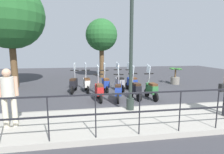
% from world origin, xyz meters
% --- Properties ---
extents(ground_plane, '(28.00, 28.00, 0.00)m').
position_xyz_m(ground_plane, '(0.00, 0.00, 0.00)').
color(ground_plane, '#38383D').
extents(promenade_walkway, '(2.20, 20.00, 0.15)m').
position_xyz_m(promenade_walkway, '(-3.15, 0.00, 0.07)').
color(promenade_walkway, '#A39E93').
rests_on(promenade_walkway, ground_plane).
extents(fence_railing, '(0.04, 16.03, 1.07)m').
position_xyz_m(fence_railing, '(-4.20, -0.00, 0.89)').
color(fence_railing, black).
rests_on(fence_railing, promenade_walkway).
extents(lamp_post_near, '(0.26, 0.90, 4.65)m').
position_xyz_m(lamp_post_near, '(-2.40, 0.28, 2.22)').
color(lamp_post_near, '#232D28').
rests_on(lamp_post_near, promenade_walkway).
extents(pedestrian_distant, '(0.39, 0.48, 1.59)m').
position_xyz_m(pedestrian_distant, '(-3.24, 3.84, 1.08)').
color(pedestrian_distant, beige).
rests_on(pedestrian_distant, promenade_walkway).
extents(tree_large, '(3.82, 3.82, 6.08)m').
position_xyz_m(tree_large, '(2.92, 5.90, 4.15)').
color(tree_large, brown).
rests_on(tree_large, ground_plane).
extents(tree_distant, '(2.48, 2.48, 4.59)m').
position_xyz_m(tree_distant, '(5.83, 0.42, 3.31)').
color(tree_distant, brown).
rests_on(tree_distant, ground_plane).
extents(potted_palm, '(1.06, 0.66, 1.05)m').
position_xyz_m(potted_palm, '(2.29, -4.00, 0.45)').
color(potted_palm, slate).
rests_on(potted_palm, ground_plane).
extents(scooter_near_0, '(1.23, 0.44, 1.54)m').
position_xyz_m(scooter_near_0, '(-0.81, -1.13, 0.48)').
color(scooter_near_0, black).
rests_on(scooter_near_0, ground_plane).
extents(scooter_near_1, '(1.23, 0.46, 1.54)m').
position_xyz_m(scooter_near_1, '(-0.68, -0.41, 0.48)').
color(scooter_near_1, black).
rests_on(scooter_near_1, ground_plane).
extents(scooter_near_2, '(1.22, 0.50, 1.54)m').
position_xyz_m(scooter_near_2, '(-0.84, 0.39, 0.48)').
color(scooter_near_2, black).
rests_on(scooter_near_2, ground_plane).
extents(scooter_near_3, '(1.23, 0.44, 1.54)m').
position_xyz_m(scooter_near_3, '(-0.66, 1.21, 0.48)').
color(scooter_near_3, black).
rests_on(scooter_near_3, ground_plane).
extents(scooter_far_0, '(1.20, 0.53, 1.54)m').
position_xyz_m(scooter_far_0, '(0.90, -0.69, 0.48)').
color(scooter_far_0, black).
rests_on(scooter_far_0, ground_plane).
extents(scooter_far_1, '(1.22, 0.48, 1.54)m').
position_xyz_m(scooter_far_1, '(1.01, -0.05, 0.48)').
color(scooter_far_1, black).
rests_on(scooter_far_1, ground_plane).
extents(scooter_far_2, '(1.23, 0.44, 1.54)m').
position_xyz_m(scooter_far_2, '(0.81, 0.74, 0.48)').
color(scooter_far_2, black).
rests_on(scooter_far_2, ground_plane).
extents(scooter_far_3, '(1.23, 0.44, 1.54)m').
position_xyz_m(scooter_far_3, '(1.04, 1.72, 0.48)').
color(scooter_far_3, black).
rests_on(scooter_far_3, ground_plane).
extents(scooter_far_4, '(1.23, 0.47, 1.54)m').
position_xyz_m(scooter_far_4, '(1.03, 2.39, 0.48)').
color(scooter_far_4, black).
rests_on(scooter_far_4, ground_plane).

